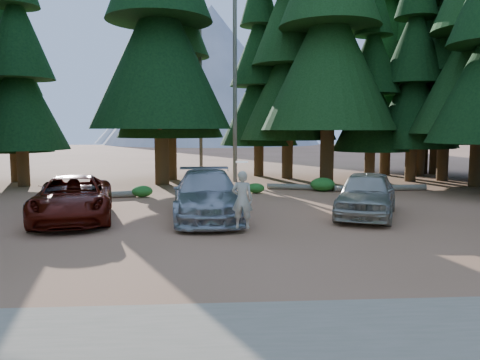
{
  "coord_description": "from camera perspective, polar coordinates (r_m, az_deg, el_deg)",
  "views": [
    {
      "loc": [
        -0.73,
        -12.76,
        3.09
      ],
      "look_at": [
        0.39,
        3.94,
        1.25
      ],
      "focal_mm": 35.0,
      "sensor_mm": 36.0,
      "label": 1
    }
  ],
  "objects": [
    {
      "name": "snag_back",
      "position": [
        28.83,
        -4.83,
        10.05
      ],
      "size": [
        0.2,
        0.2,
        10.0
      ],
      "primitive_type": "cylinder",
      "color": "#716A5A",
      "rests_on": "ground"
    },
    {
      "name": "shrub_far_right",
      "position": [
        23.62,
        10.05,
        -0.52
      ],
      "size": [
        1.22,
        1.22,
        0.67
      ],
      "primitive_type": "ellipsoid",
      "color": "#1F691F",
      "rests_on": "ground"
    },
    {
      "name": "shrub_left",
      "position": [
        21.71,
        -11.83,
        -1.36
      ],
      "size": [
        0.94,
        0.94,
        0.52
      ],
      "primitive_type": "ellipsoid",
      "color": "#1F691F",
      "rests_on": "ground"
    },
    {
      "name": "silver_minivan_right",
      "position": [
        17.09,
        15.16,
        -1.64
      ],
      "size": [
        3.62,
        5.07,
        1.6
      ],
      "primitive_type": "imported",
      "rotation": [
        0.0,
        0.0,
        -0.41
      ],
      "color": "#ABA798",
      "rests_on": "ground"
    },
    {
      "name": "shrub_center_left",
      "position": [
        21.69,
        -6.2,
        -1.22
      ],
      "size": [
        1.01,
        1.01,
        0.55
      ],
      "primitive_type": "ellipsoid",
      "color": "#1F691F",
      "rests_on": "ground"
    },
    {
      "name": "forest_belt_north",
      "position": [
        27.94,
        -2.31,
        -0.08
      ],
      "size": [
        36.0,
        7.0,
        22.0
      ],
      "primitive_type": null,
      "color": "black",
      "rests_on": "ground"
    },
    {
      "name": "shrub_far_left",
      "position": [
        20.34,
        -19.59,
        -1.99
      ],
      "size": [
        1.07,
        1.07,
        0.59
      ],
      "primitive_type": "ellipsoid",
      "color": "#1F691F",
      "rests_on": "ground"
    },
    {
      "name": "log_right",
      "position": [
        24.32,
        16.73,
        -0.93
      ],
      "size": [
        4.77,
        0.58,
        0.3
      ],
      "primitive_type": "cylinder",
      "rotation": [
        0.0,
        1.57,
        0.06
      ],
      "color": "#716A5A",
      "rests_on": "ground"
    },
    {
      "name": "red_pickup",
      "position": [
        16.79,
        -19.69,
        -2.11
      ],
      "size": [
        3.47,
        5.76,
        1.5
      ],
      "primitive_type": "imported",
      "rotation": [
        0.0,
        0.0,
        0.19
      ],
      "color": "#540F07",
      "rests_on": "ground"
    },
    {
      "name": "frisbee_player",
      "position": [
        13.31,
        0.27,
        -2.35
      ],
      "size": [
        0.67,
        0.5,
        1.92
      ],
      "rotation": [
        0.0,
        0.0,
        2.95
      ],
      "color": "beige",
      "rests_on": "ground"
    },
    {
      "name": "snag_front",
      "position": [
        27.46,
        -0.63,
        12.35
      ],
      "size": [
        0.24,
        0.24,
        12.0
      ],
      "primitive_type": "cylinder",
      "color": "#716A5A",
      "rests_on": "ground"
    },
    {
      "name": "shrub_right",
      "position": [
        20.82,
        15.74,
        -1.78
      ],
      "size": [
        0.95,
        0.95,
        0.52
      ],
      "primitive_type": "ellipsoid",
      "color": "#1F691F",
      "rests_on": "ground"
    },
    {
      "name": "silver_minivan_center",
      "position": [
        16.23,
        -4.03,
        -1.79
      ],
      "size": [
        2.57,
        5.74,
        1.64
      ],
      "primitive_type": "imported",
      "rotation": [
        0.0,
        0.0,
        0.05
      ],
      "color": "#A9ACB1",
      "rests_on": "ground"
    },
    {
      "name": "ground",
      "position": [
        13.15,
        -0.56,
        -7.32
      ],
      "size": [
        160.0,
        160.0,
        0.0
      ],
      "primitive_type": "plane",
      "color": "#996441",
      "rests_on": "ground"
    },
    {
      "name": "shrub_center_right",
      "position": [
        22.57,
        1.91,
        -0.99
      ],
      "size": [
        0.86,
        0.86,
        0.47
      ],
      "primitive_type": "ellipsoid",
      "color": "#1F691F",
      "rests_on": "ground"
    },
    {
      "name": "log_mid",
      "position": [
        23.91,
        7.5,
        -0.86
      ],
      "size": [
        3.43,
        1.31,
        0.29
      ],
      "primitive_type": "cylinder",
      "rotation": [
        0.0,
        1.57,
        -0.3
      ],
      "color": "#716A5A",
      "rests_on": "ground"
    },
    {
      "name": "gravel_strip",
      "position": [
        7.02,
        2.66,
        -19.79
      ],
      "size": [
        26.0,
        3.5,
        0.01
      ],
      "primitive_type": "cube",
      "color": "gray",
      "rests_on": "ground"
    },
    {
      "name": "mountain_peak",
      "position": [
        101.47,
        -4.96,
        11.68
      ],
      "size": [
        48.0,
        50.0,
        28.0
      ],
      "color": "gray",
      "rests_on": "ground"
    },
    {
      "name": "log_left",
      "position": [
        21.68,
        -18.12,
        -1.84
      ],
      "size": [
        4.14,
        1.3,
        0.3
      ],
      "primitive_type": "cylinder",
      "rotation": [
        0.0,
        1.57,
        0.24
      ],
      "color": "#716A5A",
      "rests_on": "ground"
    }
  ]
}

